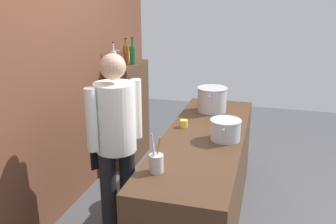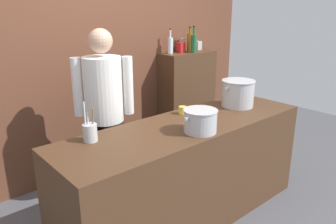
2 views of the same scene
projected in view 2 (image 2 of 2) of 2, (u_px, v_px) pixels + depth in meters
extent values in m
plane|color=#4C4C51|center=(186.00, 216.00, 3.05)|extent=(8.00, 8.00, 0.00)
cube|color=brown|center=(98.00, 38.00, 3.59)|extent=(4.40, 0.10, 3.00)
cube|color=#472D1C|center=(186.00, 172.00, 2.91)|extent=(2.32, 0.70, 0.90)
cube|color=#472D1C|center=(187.00, 100.00, 4.43)|extent=(0.76, 0.32, 1.27)
cylinder|color=black|center=(118.00, 161.00, 3.18)|extent=(0.14, 0.14, 0.84)
cylinder|color=black|center=(97.00, 163.00, 3.15)|extent=(0.14, 0.14, 0.84)
cylinder|color=white|center=(103.00, 90.00, 2.95)|extent=(0.34, 0.34, 0.58)
cube|color=black|center=(106.00, 109.00, 3.19)|extent=(0.26, 0.18, 0.52)
cylinder|color=white|center=(128.00, 86.00, 2.97)|extent=(0.09, 0.09, 0.52)
cylinder|color=white|center=(78.00, 87.00, 2.91)|extent=(0.09, 0.09, 0.52)
sphere|color=tan|center=(100.00, 41.00, 2.82)|extent=(0.21, 0.21, 0.21)
cylinder|color=#B7BABF|center=(238.00, 94.00, 3.22)|extent=(0.31, 0.31, 0.25)
cylinder|color=#B7BABF|center=(239.00, 81.00, 3.18)|extent=(0.32, 0.32, 0.01)
cube|color=#B7BABF|center=(227.00, 89.00, 3.09)|extent=(0.04, 0.02, 0.02)
cube|color=#B7BABF|center=(249.00, 83.00, 3.31)|extent=(0.04, 0.02, 0.02)
cylinder|color=#B7BABF|center=(200.00, 121.00, 2.57)|extent=(0.26, 0.26, 0.17)
cylinder|color=#B7BABF|center=(201.00, 110.00, 2.55)|extent=(0.27, 0.27, 0.01)
cube|color=#B7BABF|center=(187.00, 119.00, 2.47)|extent=(0.04, 0.02, 0.02)
cube|color=#B7BABF|center=(213.00, 111.00, 2.65)|extent=(0.04, 0.02, 0.02)
cylinder|color=#B7BABF|center=(90.00, 133.00, 2.40)|extent=(0.10, 0.10, 0.13)
cylinder|color=olive|center=(93.00, 123.00, 2.40)|extent=(0.02, 0.05, 0.23)
cylinder|color=#B7BABF|center=(85.00, 121.00, 2.37)|extent=(0.02, 0.04, 0.28)
cylinder|color=#B7BABF|center=(88.00, 126.00, 2.39)|extent=(0.02, 0.02, 0.19)
cylinder|color=yellow|center=(183.00, 110.00, 3.02)|extent=(0.07, 0.07, 0.07)
cylinder|color=silver|center=(170.00, 46.00, 4.08)|extent=(0.07, 0.07, 0.19)
cylinder|color=silver|center=(170.00, 34.00, 4.03)|extent=(0.02, 0.02, 0.10)
cylinder|color=black|center=(170.00, 29.00, 4.01)|extent=(0.03, 0.03, 0.01)
cylinder|color=#8C5919|center=(190.00, 43.00, 4.23)|extent=(0.08, 0.08, 0.22)
cylinder|color=#8C5919|center=(190.00, 31.00, 4.19)|extent=(0.03, 0.03, 0.07)
cylinder|color=black|center=(190.00, 27.00, 4.18)|extent=(0.03, 0.03, 0.01)
cylinder|color=#1E592D|center=(194.00, 44.00, 4.15)|extent=(0.07, 0.07, 0.22)
cylinder|color=#1E592D|center=(194.00, 31.00, 4.10)|extent=(0.03, 0.03, 0.10)
cylinder|color=black|center=(194.00, 26.00, 4.08)|extent=(0.03, 0.03, 0.01)
cylinder|color=silver|center=(182.00, 51.00, 4.30)|extent=(0.06, 0.06, 0.01)
cylinder|color=silver|center=(182.00, 48.00, 4.29)|extent=(0.01, 0.01, 0.07)
cone|color=silver|center=(183.00, 42.00, 4.27)|extent=(0.08, 0.08, 0.09)
cube|color=red|center=(181.00, 47.00, 4.18)|extent=(0.09, 0.09, 0.13)
cube|color=#B2B2B7|center=(198.00, 45.00, 4.45)|extent=(0.08, 0.08, 0.11)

